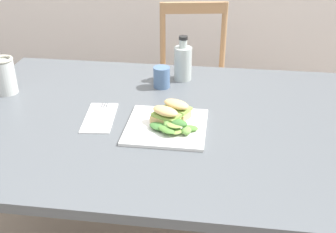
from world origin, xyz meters
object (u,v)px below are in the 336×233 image
Objects in this scene: plate_lunch at (166,127)px; sandwich_half_back at (176,108)px; chair_wooden_far at (195,84)px; dining_table at (156,146)px; cup_extra_side at (162,77)px; fork_on_napkin at (101,114)px; mason_jar_iced_tea at (5,77)px; sandwich_half_front at (166,115)px; bottle_cold_brew at (183,64)px.

plate_lunch is 2.41× the size of sandwich_half_back.
chair_wooden_far reaches higher than plate_lunch.
dining_table is 0.29m from cup_extra_side.
fork_on_napkin reaches higher than dining_table.
chair_wooden_far is at bearing 52.49° from mason_jar_iced_tea.
sandwich_half_front is 0.38m from bottle_cold_brew.
fork_on_napkin is at bearing -124.98° from bottle_cold_brew.
sandwich_half_front is at bearing 106.94° from plate_lunch.
plate_lunch is at bearing -78.91° from cup_extra_side.
mason_jar_iced_tea is (-0.64, -0.83, 0.35)m from chair_wooden_far.
sandwich_half_back is at bearing -70.90° from cup_extra_side.
bottle_cold_brew reaches higher than sandwich_half_front.
sandwich_half_back is at bearing 61.91° from sandwich_half_front.
bottle_cold_brew is at bearing 92.38° from sandwich_half_back.
plate_lunch is 2.41× the size of sandwich_half_front.
sandwich_half_front is 1.00× the size of sandwich_half_back.
bottle_cold_brew reaches higher than cup_extra_side.
mason_jar_iced_tea reaches higher than fork_on_napkin.
sandwich_half_back is at bearing -89.63° from chair_wooden_far.
dining_table is 0.96m from chair_wooden_far.
dining_table is 0.61m from mason_jar_iced_tea.
chair_wooden_far is at bearing 86.14° from dining_table.
mason_jar_iced_tea reaches higher than sandwich_half_back.
dining_table is 0.17m from sandwich_half_front.
sandwich_half_front and sandwich_half_back have the same top height.
dining_table is at bearing 128.59° from sandwich_half_front.
sandwich_half_front reaches higher than plate_lunch.
dining_table is 5.43× the size of plate_lunch.
chair_wooden_far is at bearing 83.59° from cup_extra_side.
cup_extra_side is at bearing 93.50° from dining_table.
sandwich_half_back is (0.01, -0.95, 0.33)m from chair_wooden_far.
cup_extra_side is at bearing 12.91° from mason_jar_iced_tea.
mason_jar_iced_tea is at bearing 164.58° from sandwich_half_front.
mason_jar_iced_tea reaches higher than sandwich_half_front.
fork_on_napkin is 2.33× the size of cup_extra_side.
bottle_cold_brew is at bearing 87.87° from sandwich_half_front.
sandwich_half_front is 0.76× the size of mason_jar_iced_tea.
sandwich_half_front is 0.64m from mason_jar_iced_tea.
dining_table is 1.56× the size of chair_wooden_far.
dining_table is 0.14m from plate_lunch.
plate_lunch is at bearing -13.43° from fork_on_napkin.
chair_wooden_far is 4.96× the size of bottle_cold_brew.
cup_extra_side reaches higher than dining_table.
bottle_cold_brew reaches higher than chair_wooden_far.
sandwich_half_back reaches higher than fork_on_napkin.
fork_on_napkin is at bearing -123.11° from cup_extra_side.
chair_wooden_far is 1.10m from mason_jar_iced_tea.
dining_table is at bearing 3.35° from fork_on_napkin.
sandwich_half_back reaches higher than plate_lunch.
mason_jar_iced_tea is at bearing -161.35° from bottle_cold_brew.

